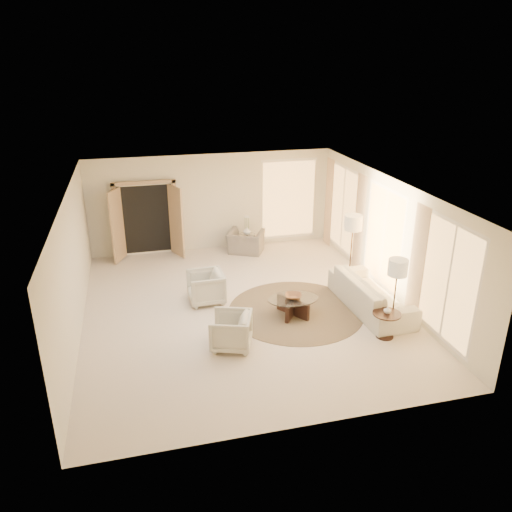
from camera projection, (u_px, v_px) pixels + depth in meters
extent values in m
cube|color=beige|center=(243.00, 309.00, 11.34)|extent=(7.00, 8.00, 0.02)
cube|color=white|center=(242.00, 189.00, 10.29)|extent=(7.00, 8.00, 0.02)
cube|color=beige|center=(212.00, 202.00, 14.41)|extent=(7.00, 0.04, 2.80)
cube|color=beige|center=(303.00, 350.00, 7.22)|extent=(7.00, 0.04, 2.80)
cube|color=beige|center=(73.00, 267.00, 10.02)|extent=(0.04, 8.00, 2.80)
cube|color=beige|center=(389.00, 238.00, 11.60)|extent=(0.04, 8.00, 2.80)
cube|color=tan|center=(147.00, 219.00, 14.00)|extent=(1.80, 0.12, 2.16)
cube|color=tan|center=(117.00, 226.00, 13.60)|extent=(0.35, 0.66, 2.00)
cube|color=tan|center=(176.00, 221.00, 13.96)|extent=(0.35, 0.66, 2.00)
cylinder|color=#3D2F20|center=(296.00, 310.00, 11.26)|extent=(3.97, 3.97, 0.01)
imported|color=beige|center=(371.00, 294.00, 11.23)|extent=(1.09, 2.56, 0.74)
imported|color=beige|center=(206.00, 286.00, 11.52)|extent=(0.76, 0.81, 0.81)
imported|color=beige|center=(231.00, 329.00, 9.72)|extent=(0.92, 0.95, 0.78)
imported|color=gray|center=(246.00, 238.00, 14.42)|extent=(1.16, 1.01, 0.86)
cube|color=black|center=(293.00, 307.00, 11.00)|extent=(0.54, 0.75, 0.38)
cube|color=black|center=(293.00, 307.00, 11.00)|extent=(0.56, 0.74, 0.38)
cylinder|color=white|center=(293.00, 298.00, 10.91)|extent=(1.16, 1.16, 0.02)
cylinder|color=black|center=(384.00, 336.00, 10.22)|extent=(0.36, 0.36, 0.03)
cylinder|color=black|center=(386.00, 325.00, 10.12)|extent=(0.05, 0.05, 0.51)
cylinder|color=black|center=(387.00, 314.00, 10.02)|extent=(0.57, 0.57, 0.03)
cylinder|color=#30241B|center=(247.00, 252.00, 14.59)|extent=(0.36, 0.36, 0.03)
cylinder|color=#30241B|center=(247.00, 244.00, 14.49)|extent=(0.05, 0.05, 0.51)
cylinder|color=white|center=(247.00, 235.00, 14.40)|extent=(0.47, 0.47, 0.03)
cylinder|color=#30241B|center=(349.00, 282.00, 12.62)|extent=(0.30, 0.30, 0.03)
cylinder|color=#30241B|center=(351.00, 255.00, 12.34)|extent=(0.03, 0.03, 1.52)
cylinder|color=#C5B995|center=(353.00, 223.00, 12.03)|extent=(0.43, 0.43, 0.37)
cylinder|color=#30241B|center=(391.00, 330.00, 10.42)|extent=(0.27, 0.27, 0.03)
cylinder|color=#30241B|center=(394.00, 302.00, 10.17)|extent=(0.03, 0.03, 1.37)
cylinder|color=#C5B995|center=(398.00, 267.00, 9.88)|extent=(0.39, 0.39, 0.33)
imported|color=brown|center=(293.00, 296.00, 10.89)|extent=(0.46, 0.46, 0.09)
imported|color=white|center=(387.00, 310.00, 9.99)|extent=(0.16, 0.16, 0.16)
imported|color=white|center=(247.00, 231.00, 14.35)|extent=(0.26, 0.26, 0.23)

